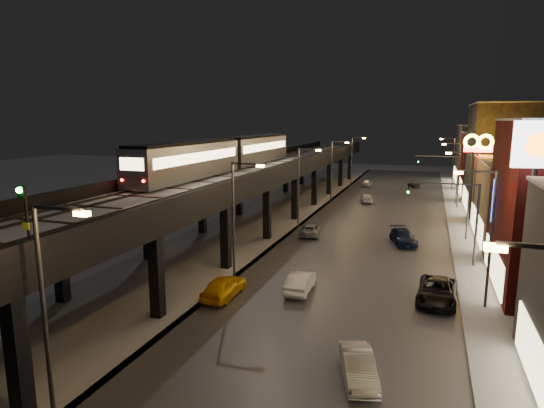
% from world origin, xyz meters
% --- Properties ---
extents(ground, '(220.00, 220.00, 0.00)m').
position_xyz_m(ground, '(0.00, 0.00, 0.00)').
color(ground, silver).
extents(road_surface, '(17.00, 120.00, 0.06)m').
position_xyz_m(road_surface, '(7.50, 35.00, 0.03)').
color(road_surface, '#46474D').
rests_on(road_surface, ground).
extents(sidewalk_right, '(4.00, 120.00, 0.14)m').
position_xyz_m(sidewalk_right, '(17.50, 35.00, 0.07)').
color(sidewalk_right, '#9FA1A8').
rests_on(sidewalk_right, ground).
extents(under_viaduct_pavement, '(11.00, 120.00, 0.06)m').
position_xyz_m(under_viaduct_pavement, '(-6.00, 35.00, 0.03)').
color(under_viaduct_pavement, '#9FA1A8').
rests_on(under_viaduct_pavement, ground).
extents(elevated_viaduct, '(9.00, 100.00, 6.30)m').
position_xyz_m(elevated_viaduct, '(-6.00, 31.84, 5.62)').
color(elevated_viaduct, black).
rests_on(elevated_viaduct, ground).
extents(viaduct_trackbed, '(8.40, 100.00, 0.32)m').
position_xyz_m(viaduct_trackbed, '(-6.01, 31.97, 6.39)').
color(viaduct_trackbed, '#B2B7C1').
rests_on(viaduct_trackbed, elevated_viaduct).
extents(viaduct_parapet_streetside, '(0.30, 100.00, 1.10)m').
position_xyz_m(viaduct_parapet_streetside, '(-1.65, 32.00, 6.85)').
color(viaduct_parapet_streetside, black).
rests_on(viaduct_parapet_streetside, elevated_viaduct).
extents(viaduct_parapet_far, '(0.30, 100.00, 1.10)m').
position_xyz_m(viaduct_parapet_far, '(-10.35, 32.00, 6.85)').
color(viaduct_parapet_far, black).
rests_on(viaduct_parapet_far, elevated_viaduct).
extents(building_d, '(12.20, 13.20, 14.16)m').
position_xyz_m(building_d, '(23.99, 48.00, 7.08)').
color(building_d, '#28282C').
rests_on(building_d, ground).
extents(building_e, '(12.20, 12.20, 10.16)m').
position_xyz_m(building_e, '(23.99, 62.00, 5.08)').
color(building_e, '#591411').
rests_on(building_e, ground).
extents(building_f, '(12.20, 16.20, 11.16)m').
position_xyz_m(building_f, '(23.99, 76.00, 5.58)').
color(building_f, '#3F3F42').
rests_on(building_f, ground).
extents(streetlight_left_0, '(2.57, 0.28, 9.00)m').
position_xyz_m(streetlight_left_0, '(-0.43, -5.00, 5.24)').
color(streetlight_left_0, '#38383A').
rests_on(streetlight_left_0, ground).
extents(streetlight_left_1, '(2.57, 0.28, 9.00)m').
position_xyz_m(streetlight_left_1, '(-0.43, 13.00, 5.24)').
color(streetlight_left_1, '#38383A').
rests_on(streetlight_left_1, ground).
extents(streetlight_right_1, '(2.56, 0.28, 9.00)m').
position_xyz_m(streetlight_right_1, '(16.73, 13.00, 5.24)').
color(streetlight_right_1, '#38383A').
rests_on(streetlight_right_1, ground).
extents(streetlight_left_2, '(2.57, 0.28, 9.00)m').
position_xyz_m(streetlight_left_2, '(-0.43, 31.00, 5.24)').
color(streetlight_left_2, '#38383A').
rests_on(streetlight_left_2, ground).
extents(streetlight_right_2, '(2.56, 0.28, 9.00)m').
position_xyz_m(streetlight_right_2, '(16.73, 31.00, 5.24)').
color(streetlight_right_2, '#38383A').
rests_on(streetlight_right_2, ground).
extents(streetlight_left_3, '(2.57, 0.28, 9.00)m').
position_xyz_m(streetlight_left_3, '(-0.43, 49.00, 5.24)').
color(streetlight_left_3, '#38383A').
rests_on(streetlight_left_3, ground).
extents(streetlight_right_3, '(2.56, 0.28, 9.00)m').
position_xyz_m(streetlight_right_3, '(16.73, 49.00, 5.24)').
color(streetlight_right_3, '#38383A').
rests_on(streetlight_right_3, ground).
extents(streetlight_left_4, '(2.57, 0.28, 9.00)m').
position_xyz_m(streetlight_left_4, '(-0.43, 67.00, 5.24)').
color(streetlight_left_4, '#38383A').
rests_on(streetlight_left_4, ground).
extents(streetlight_right_4, '(2.56, 0.28, 9.00)m').
position_xyz_m(streetlight_right_4, '(16.73, 67.00, 5.24)').
color(streetlight_right_4, '#38383A').
rests_on(streetlight_right_4, ground).
extents(traffic_light_rig_a, '(6.10, 0.34, 7.00)m').
position_xyz_m(traffic_light_rig_a, '(15.84, 22.00, 4.50)').
color(traffic_light_rig_a, '#38383A').
rests_on(traffic_light_rig_a, ground).
extents(traffic_light_rig_b, '(6.10, 0.34, 7.00)m').
position_xyz_m(traffic_light_rig_b, '(15.84, 52.00, 4.50)').
color(traffic_light_rig_b, '#38383A').
rests_on(traffic_light_rig_b, ground).
extents(subway_train, '(2.90, 35.27, 3.47)m').
position_xyz_m(subway_train, '(-8.50, 29.16, 8.34)').
color(subway_train, gray).
rests_on(subway_train, viaduct_trackbed).
extents(rail_signal, '(0.33, 0.42, 2.89)m').
position_xyz_m(rail_signal, '(-2.10, -4.16, 8.67)').
color(rail_signal, black).
rests_on(rail_signal, viaduct_trackbed).
extents(car_taxi, '(1.89, 4.51, 1.53)m').
position_xyz_m(car_taxi, '(0.24, 9.17, 0.76)').
color(car_taxi, yellow).
rests_on(car_taxi, ground).
extents(car_near_white, '(1.68, 4.32, 1.40)m').
position_xyz_m(car_near_white, '(4.92, 11.92, 0.70)').
color(car_near_white, white).
rests_on(car_near_white, ground).
extents(car_mid_silver, '(2.78, 4.67, 1.22)m').
position_xyz_m(car_mid_silver, '(1.57, 27.58, 0.61)').
color(car_mid_silver, gray).
rests_on(car_mid_silver, ground).
extents(car_mid_dark, '(2.45, 4.48, 1.23)m').
position_xyz_m(car_mid_dark, '(4.56, 49.47, 0.62)').
color(car_mid_dark, white).
rests_on(car_mid_dark, ground).
extents(car_far_white, '(1.48, 3.66, 1.24)m').
position_xyz_m(car_far_white, '(2.43, 66.17, 0.62)').
color(car_far_white, white).
rests_on(car_far_white, ground).
extents(car_onc_silver, '(2.54, 4.28, 1.33)m').
position_xyz_m(car_onc_silver, '(10.46, 2.01, 0.67)').
color(car_onc_silver, silver).
rests_on(car_onc_silver, ground).
extents(car_onc_dark, '(2.78, 5.50, 1.49)m').
position_xyz_m(car_onc_dark, '(14.05, 13.04, 0.75)').
color(car_onc_dark, black).
rests_on(car_onc_dark, ground).
extents(car_onc_white, '(3.29, 5.17, 1.40)m').
position_xyz_m(car_onc_white, '(11.05, 27.37, 0.70)').
color(car_onc_white, '#0C193C').
rests_on(car_onc_white, ground).
extents(car_onc_red, '(2.47, 3.88, 1.23)m').
position_xyz_m(car_onc_red, '(10.81, 67.60, 0.62)').
color(car_onc_red, '#444445').
rests_on(car_onc_red, ground).
extents(sign_mcdonalds, '(3.14, 0.67, 10.54)m').
position_xyz_m(sign_mcdonalds, '(18.00, 36.94, 8.65)').
color(sign_mcdonalds, '#38383A').
rests_on(sign_mcdonalds, ground).
extents(sign_citgo, '(2.53, 0.39, 12.02)m').
position_xyz_m(sign_citgo, '(18.50, 10.22, 9.31)').
color(sign_citgo, '#38383A').
rests_on(sign_citgo, ground).
extents(sign_carwash, '(1.47, 0.35, 7.62)m').
position_xyz_m(sign_carwash, '(18.50, 20.08, 5.33)').
color(sign_carwash, '#38383A').
rests_on(sign_carwash, ground).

